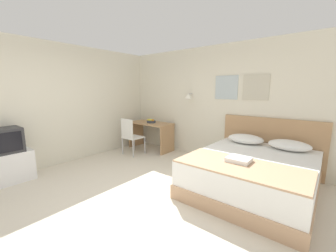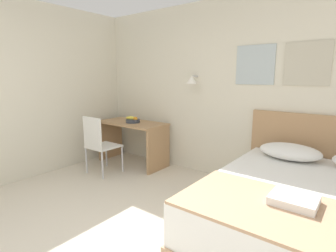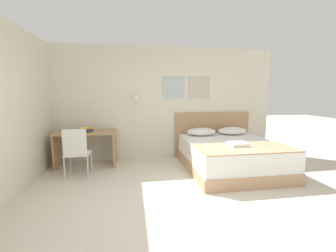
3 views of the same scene
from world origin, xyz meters
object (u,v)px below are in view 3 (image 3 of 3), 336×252
(desk, at_px, (86,142))
(pillow_right, at_px, (232,131))
(pillow_left, at_px, (201,132))
(fruit_bowl, at_px, (87,130))
(headboard, at_px, (212,134))
(bed, at_px, (230,156))
(folded_towel_near_foot, at_px, (238,144))
(throw_blanket, at_px, (245,148))
(desk_chair, at_px, (76,150))

(desk, bearing_deg, pillow_right, 0.56)
(pillow_left, bearing_deg, fruit_bowl, -178.78)
(headboard, relative_size, pillow_right, 2.76)
(pillow_right, bearing_deg, desk, -179.44)
(pillow_left, height_order, fruit_bowl, fruit_bowl)
(desk, bearing_deg, fruit_bowl, -28.53)
(bed, xyz_separation_m, headboard, (0.00, 1.07, 0.26))
(headboard, relative_size, fruit_bowl, 7.15)
(fruit_bowl, bearing_deg, folded_towel_near_foot, -22.07)
(throw_blanket, xyz_separation_m, desk, (-2.98, 1.33, -0.07))
(bed, xyz_separation_m, pillow_right, (0.38, 0.76, 0.39))
(headboard, height_order, desk, headboard)
(pillow_right, xyz_separation_m, fruit_bowl, (-3.32, -0.05, 0.12))
(throw_blanket, xyz_separation_m, folded_towel_near_foot, (-0.07, 0.15, 0.04))
(throw_blanket, bearing_deg, fruit_bowl, 156.00)
(pillow_left, relative_size, pillow_right, 1.00)
(fruit_bowl, bearing_deg, throw_blanket, -24.00)
(bed, xyz_separation_m, pillow_left, (-0.38, 0.76, 0.39))
(desk_chair, bearing_deg, desk, 86.93)
(desk, xyz_separation_m, fruit_bowl, (0.04, -0.02, 0.26))
(folded_towel_near_foot, height_order, fruit_bowl, fruit_bowl)
(pillow_left, height_order, desk, pillow_left)
(bed, distance_m, desk_chair, 3.03)
(folded_towel_near_foot, xyz_separation_m, desk_chair, (-2.94, 0.47, -0.10))
(bed, height_order, headboard, headboard)
(throw_blanket, bearing_deg, pillow_right, 74.25)
(bed, bearing_deg, throw_blanket, -90.00)
(pillow_right, xyz_separation_m, throw_blanket, (-0.38, -1.36, -0.08))
(bed, bearing_deg, fruit_bowl, 166.55)
(pillow_right, height_order, desk, pillow_right)
(throw_blanket, xyz_separation_m, fruit_bowl, (-2.94, 1.31, 0.19))
(bed, xyz_separation_m, desk, (-2.98, 0.72, 0.24))
(fruit_bowl, bearing_deg, bed, -13.45)
(pillow_right, relative_size, fruit_bowl, 2.59)
(headboard, distance_m, folded_towel_near_foot, 1.54)
(bed, distance_m, headboard, 1.10)
(pillow_right, relative_size, throw_blanket, 0.40)
(headboard, relative_size, desk, 1.53)
(bed, height_order, throw_blanket, throw_blanket)
(headboard, height_order, throw_blanket, headboard)
(folded_towel_near_foot, distance_m, desk, 3.14)
(desk, bearing_deg, bed, -13.67)
(pillow_left, distance_m, desk, 2.60)
(pillow_left, xyz_separation_m, fruit_bowl, (-2.55, -0.05, 0.12))
(pillow_left, height_order, desk_chair, desk_chair)
(throw_blanket, distance_m, folded_towel_near_foot, 0.17)
(pillow_left, distance_m, folded_towel_near_foot, 1.26)
(headboard, xyz_separation_m, folded_towel_near_foot, (-0.07, -1.53, 0.10))
(pillow_left, bearing_deg, headboard, 39.35)
(bed, height_order, desk, desk)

